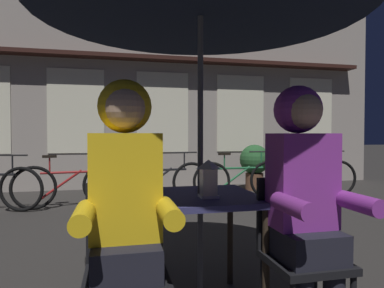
{
  "coord_description": "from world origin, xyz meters",
  "views": [
    {
      "loc": [
        -0.53,
        -2.08,
        1.12
      ],
      "look_at": [
        0.0,
        0.24,
        1.06
      ],
      "focal_mm": 31.6,
      "sensor_mm": 36.0,
      "label": 1
    }
  ],
  "objects_px": {
    "bicycle_second": "(70,185)",
    "person_right_hooded": "(304,185)",
    "cafe_table": "(200,210)",
    "potted_plant": "(254,163)",
    "bicycle_third": "(161,182)",
    "bicycle_fourth": "(240,179)",
    "person_left_hooded": "(126,192)",
    "chair_left": "(126,260)",
    "bicycle_fifth": "(311,177)",
    "chair_right": "(298,246)",
    "lantern": "(208,178)"
  },
  "relations": [
    {
      "from": "chair_left",
      "to": "person_left_hooded",
      "type": "bearing_deg",
      "value": -90.0
    },
    {
      "from": "chair_right",
      "to": "bicycle_second",
      "type": "xyz_separation_m",
      "value": [
        -1.7,
        3.74,
        -0.14
      ]
    },
    {
      "from": "cafe_table",
      "to": "lantern",
      "type": "bearing_deg",
      "value": -77.42
    },
    {
      "from": "bicycle_second",
      "to": "potted_plant",
      "type": "relative_size",
      "value": 1.82
    },
    {
      "from": "bicycle_fifth",
      "to": "potted_plant",
      "type": "distance_m",
      "value": 1.18
    },
    {
      "from": "bicycle_fifth",
      "to": "potted_plant",
      "type": "xyz_separation_m",
      "value": [
        -0.7,
        0.93,
        0.2
      ]
    },
    {
      "from": "cafe_table",
      "to": "potted_plant",
      "type": "distance_m",
      "value": 4.86
    },
    {
      "from": "lantern",
      "to": "bicycle_fifth",
      "type": "height_order",
      "value": "lantern"
    },
    {
      "from": "bicycle_fourth",
      "to": "potted_plant",
      "type": "xyz_separation_m",
      "value": [
        0.66,
        0.9,
        0.2
      ]
    },
    {
      "from": "bicycle_second",
      "to": "bicycle_fifth",
      "type": "relative_size",
      "value": 1.01
    },
    {
      "from": "bicycle_third",
      "to": "chair_right",
      "type": "bearing_deg",
      "value": -85.86
    },
    {
      "from": "chair_right",
      "to": "potted_plant",
      "type": "bearing_deg",
      "value": 69.54
    },
    {
      "from": "bicycle_third",
      "to": "potted_plant",
      "type": "bearing_deg",
      "value": 23.79
    },
    {
      "from": "chair_left",
      "to": "person_left_hooded",
      "type": "height_order",
      "value": "person_left_hooded"
    },
    {
      "from": "cafe_table",
      "to": "person_left_hooded",
      "type": "bearing_deg",
      "value": -138.43
    },
    {
      "from": "person_left_hooded",
      "to": "bicycle_fifth",
      "type": "xyz_separation_m",
      "value": [
        3.4,
        3.81,
        -0.5
      ]
    },
    {
      "from": "person_left_hooded",
      "to": "bicycle_fourth",
      "type": "xyz_separation_m",
      "value": [
        2.05,
        3.84,
        -0.5
      ]
    },
    {
      "from": "cafe_table",
      "to": "bicycle_second",
      "type": "xyz_separation_m",
      "value": [
        -1.22,
        3.38,
        -0.29
      ]
    },
    {
      "from": "chair_right",
      "to": "bicycle_fourth",
      "type": "bearing_deg",
      "value": 73.9
    },
    {
      "from": "bicycle_second",
      "to": "person_right_hooded",
      "type": "bearing_deg",
      "value": -65.91
    },
    {
      "from": "person_left_hooded",
      "to": "bicycle_second",
      "type": "height_order",
      "value": "person_left_hooded"
    },
    {
      "from": "potted_plant",
      "to": "person_right_hooded",
      "type": "bearing_deg",
      "value": -110.24
    },
    {
      "from": "cafe_table",
      "to": "lantern",
      "type": "distance_m",
      "value": 0.25
    },
    {
      "from": "cafe_table",
      "to": "bicycle_fourth",
      "type": "xyz_separation_m",
      "value": [
        1.57,
        3.41,
        -0.29
      ]
    },
    {
      "from": "chair_left",
      "to": "bicycle_third",
      "type": "relative_size",
      "value": 0.52
    },
    {
      "from": "person_right_hooded",
      "to": "potted_plant",
      "type": "bearing_deg",
      "value": 69.76
    },
    {
      "from": "chair_left",
      "to": "person_left_hooded",
      "type": "distance_m",
      "value": 0.36
    },
    {
      "from": "bicycle_fifth",
      "to": "bicycle_second",
      "type": "bearing_deg",
      "value": -179.92
    },
    {
      "from": "cafe_table",
      "to": "person_left_hooded",
      "type": "distance_m",
      "value": 0.67
    },
    {
      "from": "person_left_hooded",
      "to": "potted_plant",
      "type": "relative_size",
      "value": 1.52
    },
    {
      "from": "cafe_table",
      "to": "chair_left",
      "type": "relative_size",
      "value": 0.85
    },
    {
      "from": "cafe_table",
      "to": "person_right_hooded",
      "type": "bearing_deg",
      "value": -41.57
    },
    {
      "from": "lantern",
      "to": "bicycle_third",
      "type": "xyz_separation_m",
      "value": [
        0.18,
        3.53,
        -0.51
      ]
    },
    {
      "from": "bicycle_second",
      "to": "potted_plant",
      "type": "xyz_separation_m",
      "value": [
        3.45,
        0.94,
        0.2
      ]
    },
    {
      "from": "person_left_hooded",
      "to": "chair_left",
      "type": "bearing_deg",
      "value": 90.0
    },
    {
      "from": "chair_right",
      "to": "person_left_hooded",
      "type": "xyz_separation_m",
      "value": [
        -0.96,
        -0.06,
        0.36
      ]
    },
    {
      "from": "bicycle_fourth",
      "to": "potted_plant",
      "type": "distance_m",
      "value": 1.13
    },
    {
      "from": "person_right_hooded",
      "to": "bicycle_fifth",
      "type": "xyz_separation_m",
      "value": [
        2.44,
        3.81,
        -0.5
      ]
    },
    {
      "from": "bicycle_fifth",
      "to": "chair_left",
      "type": "bearing_deg",
      "value": -132.22
    },
    {
      "from": "person_left_hooded",
      "to": "person_right_hooded",
      "type": "xyz_separation_m",
      "value": [
        0.96,
        0.0,
        0.0
      ]
    },
    {
      "from": "chair_left",
      "to": "cafe_table",
      "type": "bearing_deg",
      "value": 37.55
    },
    {
      "from": "person_right_hooded",
      "to": "bicycle_fourth",
      "type": "relative_size",
      "value": 0.83
    },
    {
      "from": "bicycle_third",
      "to": "potted_plant",
      "type": "height_order",
      "value": "potted_plant"
    },
    {
      "from": "chair_right",
      "to": "person_left_hooded",
      "type": "bearing_deg",
      "value": -176.61
    },
    {
      "from": "person_left_hooded",
      "to": "cafe_table",
      "type": "bearing_deg",
      "value": 41.57
    },
    {
      "from": "person_left_hooded",
      "to": "bicycle_fourth",
      "type": "bearing_deg",
      "value": 61.88
    },
    {
      "from": "bicycle_third",
      "to": "bicycle_fourth",
      "type": "distance_m",
      "value": 1.37
    },
    {
      "from": "lantern",
      "to": "person_right_hooded",
      "type": "xyz_separation_m",
      "value": [
        0.46,
        -0.32,
        -0.01
      ]
    },
    {
      "from": "lantern",
      "to": "chair_right",
      "type": "bearing_deg",
      "value": -29.84
    },
    {
      "from": "bicycle_second",
      "to": "bicycle_fifth",
      "type": "distance_m",
      "value": 4.14
    }
  ]
}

